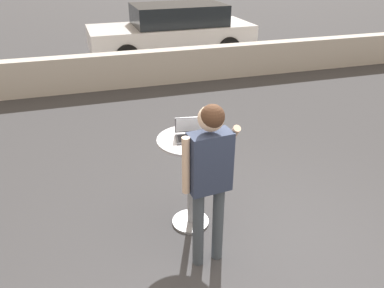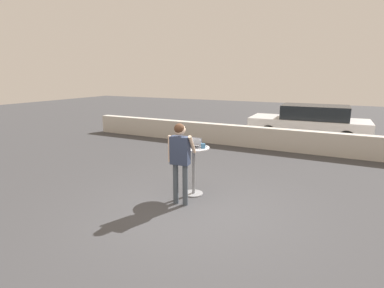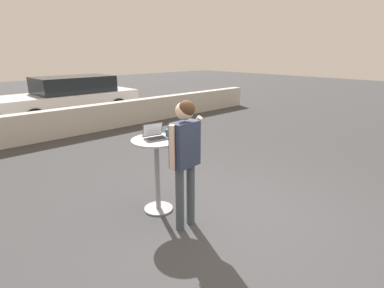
{
  "view_description": "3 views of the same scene",
  "coord_description": "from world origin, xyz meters",
  "px_view_note": "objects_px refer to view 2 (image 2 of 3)",
  "views": [
    {
      "loc": [
        -1.45,
        -2.42,
        2.84
      ],
      "look_at": [
        -0.52,
        0.6,
        1.17
      ],
      "focal_mm": 35.0,
      "sensor_mm": 36.0,
      "label": 1
    },
    {
      "loc": [
        2.35,
        -4.84,
        2.64
      ],
      "look_at": [
        -0.35,
        0.56,
        1.24
      ],
      "focal_mm": 28.0,
      "sensor_mm": 36.0,
      "label": 2
    },
    {
      "loc": [
        -2.82,
        -2.4,
        2.26
      ],
      "look_at": [
        -0.29,
        0.32,
        1.11
      ],
      "focal_mm": 28.0,
      "sensor_mm": 36.0,
      "label": 3
    }
  ],
  "objects_px": {
    "standing_person": "(180,154)",
    "cafe_table": "(194,163)",
    "parked_car_near_street": "(310,122)",
    "coffee_mug": "(203,146)",
    "laptop": "(194,145)"
  },
  "relations": [
    {
      "from": "cafe_table",
      "to": "standing_person",
      "type": "distance_m",
      "value": 0.71
    },
    {
      "from": "cafe_table",
      "to": "coffee_mug",
      "type": "xyz_separation_m",
      "value": [
        0.23,
        0.0,
        0.41
      ]
    },
    {
      "from": "laptop",
      "to": "standing_person",
      "type": "relative_size",
      "value": 0.2
    },
    {
      "from": "cafe_table",
      "to": "parked_car_near_street",
      "type": "xyz_separation_m",
      "value": [
        1.69,
        7.33,
        0.01
      ]
    },
    {
      "from": "cafe_table",
      "to": "coffee_mug",
      "type": "bearing_deg",
      "value": 0.64
    },
    {
      "from": "cafe_table",
      "to": "coffee_mug",
      "type": "relative_size",
      "value": 8.24
    },
    {
      "from": "cafe_table",
      "to": "standing_person",
      "type": "height_order",
      "value": "standing_person"
    },
    {
      "from": "standing_person",
      "to": "parked_car_near_street",
      "type": "distance_m",
      "value": 8.12
    },
    {
      "from": "standing_person",
      "to": "coffee_mug",
      "type": "bearing_deg",
      "value": 69.16
    },
    {
      "from": "laptop",
      "to": "standing_person",
      "type": "bearing_deg",
      "value": -90.99
    },
    {
      "from": "coffee_mug",
      "to": "standing_person",
      "type": "height_order",
      "value": "standing_person"
    },
    {
      "from": "standing_person",
      "to": "cafe_table",
      "type": "bearing_deg",
      "value": 89.65
    },
    {
      "from": "cafe_table",
      "to": "standing_person",
      "type": "xyz_separation_m",
      "value": [
        -0.0,
        -0.61,
        0.36
      ]
    },
    {
      "from": "coffee_mug",
      "to": "cafe_table",
      "type": "bearing_deg",
      "value": -179.36
    },
    {
      "from": "laptop",
      "to": "coffee_mug",
      "type": "height_order",
      "value": "laptop"
    }
  ]
}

